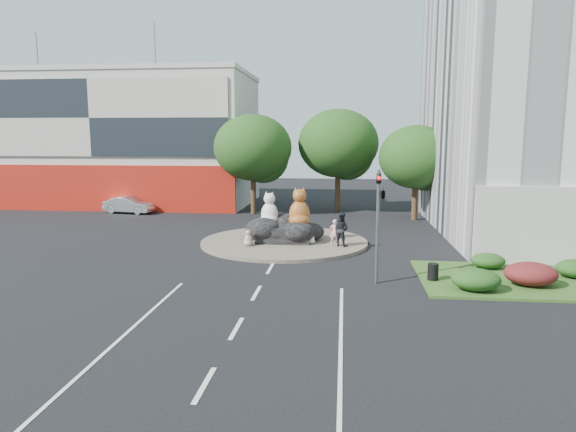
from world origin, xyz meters
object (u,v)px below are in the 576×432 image
Objects in this scene: kitten_white at (311,237)px; litter_bin at (433,272)px; pedestrian_pink at (335,232)px; cat_tabby at (299,207)px; parked_car at (129,205)px; kitten_calico at (248,237)px; pedestrian_dark at (341,229)px; cat_white at (269,208)px.

kitten_white reaches higher than litter_bin.
kitten_white is 0.54× the size of pedestrian_pink.
parked_car is at bearing 143.90° from cat_tabby.
parked_car is at bearing 136.17° from kitten_calico.
kitten_calico is at bearing 147.87° from litter_bin.
cat_tabby is 2.90m from pedestrian_dark.
pedestrian_dark is 21.72m from parked_car.
kitten_calico is 11.08m from litter_bin.
cat_tabby is 19.18m from parked_car.
cat_tabby is 10.10m from litter_bin.
pedestrian_dark is at bearing 1.01° from cat_white.
kitten_white is 1.11× the size of litter_bin.
pedestrian_pink reaches higher than kitten_calico.
pedestrian_pink is (1.39, -0.42, 0.35)m from kitten_white.
pedestrian_dark is 2.60× the size of litter_bin.
kitten_calico is at bearing 170.71° from kitten_white.
kitten_calico is 0.64× the size of pedestrian_pink.
cat_tabby reaches higher than kitten_white.
kitten_calico is at bearing -95.65° from cat_white.
litter_bin is at bearing 121.84° from pedestrian_pink.
cat_tabby reaches higher than pedestrian_dark.
cat_tabby is 2.43× the size of kitten_calico.
pedestrian_pink is (3.98, -1.41, -1.16)m from cat_white.
litter_bin is (4.46, -6.49, -0.47)m from pedestrian_pink.
pedestrian_pink is 0.43m from pedestrian_dark.
cat_white is at bearing 66.32° from kitten_calico.
cat_white reaches higher than pedestrian_pink.
litter_bin is at bearing -48.66° from cat_tabby.
cat_white is at bearing 133.74° from kitten_white.
litter_bin is (22.02, -18.70, -0.21)m from parked_car.
kitten_calico is at bearing -150.99° from cat_tabby.
cat_white reaches higher than parked_car.
kitten_calico is (-2.81, -1.56, -1.59)m from cat_tabby.
parked_car is (-16.17, 11.80, 0.09)m from kitten_white.
cat_white is at bearing 10.71° from pedestrian_dark.
cat_tabby is at bearing -117.26° from parked_car.
cat_white is 2.10× the size of kitten_calico.
kitten_white is at bearing -37.16° from cat_tabby.
cat_white is at bearing -119.70° from parked_car.
parked_car is at bearing 161.08° from cat_white.
pedestrian_pink is (4.92, 0.60, 0.27)m from kitten_calico.
kitten_calico is 3.68m from kitten_white.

